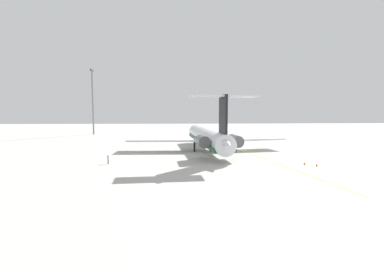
{
  "coord_description": "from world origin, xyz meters",
  "views": [
    {
      "loc": [
        -82.33,
        16.58,
        10.78
      ],
      "look_at": [
        -2.67,
        13.23,
        3.24
      ],
      "focal_mm": 28.5,
      "sensor_mm": 36.0,
      "label": 1
    }
  ],
  "objects_px": {
    "main_jetliner": "(208,137)",
    "light_mast": "(93,99)",
    "safety_cone_tail": "(151,141)",
    "ground_crew_portside": "(142,139)",
    "safety_cone_nose": "(305,163)",
    "safety_cone_wingtip": "(317,165)",
    "ground_crew_near_tail": "(253,138)",
    "ground_crew_near_nose": "(108,158)"
  },
  "relations": [
    {
      "from": "safety_cone_nose",
      "to": "light_mast",
      "type": "distance_m",
      "value": 100.2
    },
    {
      "from": "main_jetliner",
      "to": "light_mast",
      "type": "bearing_deg",
      "value": 33.4
    },
    {
      "from": "ground_crew_near_nose",
      "to": "ground_crew_near_tail",
      "type": "bearing_deg",
      "value": 0.26
    },
    {
      "from": "ground_crew_near_nose",
      "to": "light_mast",
      "type": "xyz_separation_m",
      "value": [
        74.52,
        23.39,
        14.23
      ]
    },
    {
      "from": "safety_cone_tail",
      "to": "safety_cone_nose",
      "type": "bearing_deg",
      "value": -142.92
    },
    {
      "from": "light_mast",
      "to": "safety_cone_wingtip",
      "type": "bearing_deg",
      "value": -140.88
    },
    {
      "from": "main_jetliner",
      "to": "safety_cone_nose",
      "type": "height_order",
      "value": "main_jetliner"
    },
    {
      "from": "safety_cone_tail",
      "to": "ground_crew_near_tail",
      "type": "bearing_deg",
      "value": -90.85
    },
    {
      "from": "ground_crew_near_nose",
      "to": "safety_cone_tail",
      "type": "relative_size",
      "value": 3.18
    },
    {
      "from": "safety_cone_tail",
      "to": "light_mast",
      "type": "bearing_deg",
      "value": 41.41
    },
    {
      "from": "safety_cone_tail",
      "to": "ground_crew_portside",
      "type": "bearing_deg",
      "value": 102.84
    },
    {
      "from": "main_jetliner",
      "to": "safety_cone_nose",
      "type": "distance_m",
      "value": 26.71
    },
    {
      "from": "ground_crew_near_tail",
      "to": "ground_crew_portside",
      "type": "distance_m",
      "value": 37.85
    },
    {
      "from": "ground_crew_portside",
      "to": "safety_cone_wingtip",
      "type": "distance_m",
      "value": 60.26
    },
    {
      "from": "ground_crew_near_nose",
      "to": "light_mast",
      "type": "bearing_deg",
      "value": 60.92
    },
    {
      "from": "safety_cone_nose",
      "to": "safety_cone_tail",
      "type": "height_order",
      "value": "same"
    },
    {
      "from": "ground_crew_near_tail",
      "to": "safety_cone_nose",
      "type": "distance_m",
      "value": 44.61
    },
    {
      "from": "ground_crew_near_nose",
      "to": "safety_cone_nose",
      "type": "xyz_separation_m",
      "value": [
        -2.54,
        -38.87,
        -0.83
      ]
    },
    {
      "from": "safety_cone_nose",
      "to": "light_mast",
      "type": "relative_size",
      "value": 0.02
    },
    {
      "from": "safety_cone_nose",
      "to": "main_jetliner",
      "type": "bearing_deg",
      "value": 40.43
    },
    {
      "from": "safety_cone_wingtip",
      "to": "light_mast",
      "type": "distance_m",
      "value": 102.5
    },
    {
      "from": "ground_crew_near_tail",
      "to": "ground_crew_portside",
      "type": "relative_size",
      "value": 1.04
    },
    {
      "from": "main_jetliner",
      "to": "safety_cone_tail",
      "type": "bearing_deg",
      "value": 29.15
    },
    {
      "from": "ground_crew_portside",
      "to": "main_jetliner",
      "type": "bearing_deg",
      "value": -72.76
    },
    {
      "from": "ground_crew_near_nose",
      "to": "safety_cone_nose",
      "type": "distance_m",
      "value": 38.96
    },
    {
      "from": "main_jetliner",
      "to": "ground_crew_portside",
      "type": "xyz_separation_m",
      "value": [
        24.26,
        20.0,
        -2.7
      ]
    },
    {
      "from": "ground_crew_near_tail",
      "to": "light_mast",
      "type": "relative_size",
      "value": 0.06
    },
    {
      "from": "safety_cone_tail",
      "to": "safety_cone_wingtip",
      "type": "bearing_deg",
      "value": -142.54
    },
    {
      "from": "safety_cone_wingtip",
      "to": "ground_crew_portside",
      "type": "bearing_deg",
      "value": 40.19
    },
    {
      "from": "ground_crew_near_nose",
      "to": "ground_crew_portside",
      "type": "distance_m",
      "value": 41.92
    },
    {
      "from": "safety_cone_tail",
      "to": "main_jetliner",
      "type": "bearing_deg",
      "value": -145.85
    },
    {
      "from": "main_jetliner",
      "to": "safety_cone_nose",
      "type": "xyz_separation_m",
      "value": [
        -20.16,
        -17.17,
        -3.48
      ]
    },
    {
      "from": "ground_crew_near_tail",
      "to": "ground_crew_portside",
      "type": "xyz_separation_m",
      "value": [
        -0.18,
        37.85,
        -0.04
      ]
    },
    {
      "from": "ground_crew_portside",
      "to": "light_mast",
      "type": "distance_m",
      "value": 43.57
    },
    {
      "from": "ground_crew_near_nose",
      "to": "safety_cone_wingtip",
      "type": "distance_m",
      "value": 40.79
    },
    {
      "from": "ground_crew_near_tail",
      "to": "safety_cone_wingtip",
      "type": "height_order",
      "value": "ground_crew_near_tail"
    },
    {
      "from": "safety_cone_nose",
      "to": "safety_cone_tail",
      "type": "distance_m",
      "value": 56.56
    },
    {
      "from": "ground_crew_near_nose",
      "to": "light_mast",
      "type": "relative_size",
      "value": 0.06
    },
    {
      "from": "safety_cone_nose",
      "to": "safety_cone_wingtip",
      "type": "xyz_separation_m",
      "value": [
        -1.61,
        -1.7,
        0.0
      ]
    },
    {
      "from": "safety_cone_wingtip",
      "to": "safety_cone_tail",
      "type": "bearing_deg",
      "value": 37.46
    },
    {
      "from": "safety_cone_wingtip",
      "to": "safety_cone_tail",
      "type": "height_order",
      "value": "same"
    },
    {
      "from": "main_jetliner",
      "to": "safety_cone_nose",
      "type": "relative_size",
      "value": 86.1
    }
  ]
}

